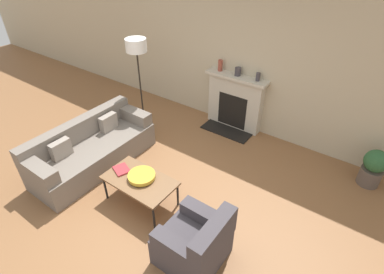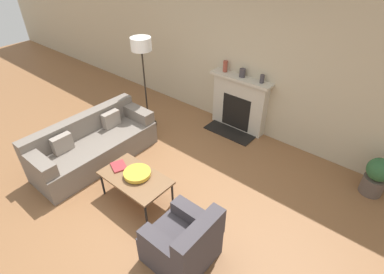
{
  "view_description": "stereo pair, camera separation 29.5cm",
  "coord_description": "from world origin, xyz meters",
  "px_view_note": "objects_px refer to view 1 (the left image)",
  "views": [
    {
      "loc": [
        2.35,
        -2.21,
        3.34
      ],
      "look_at": [
        -0.06,
        1.16,
        0.45
      ],
      "focal_mm": 28.0,
      "sensor_mm": 36.0,
      "label": 1
    },
    {
      "loc": [
        2.59,
        -2.03,
        3.34
      ],
      "look_at": [
        -0.06,
        1.16,
        0.45
      ],
      "focal_mm": 28.0,
      "sensor_mm": 36.0,
      "label": 2
    }
  ],
  "objects_px": {
    "couch": "(92,149)",
    "coffee_table": "(140,181)",
    "armchair_near": "(195,243)",
    "floor_lamp": "(137,55)",
    "mantel_vase_center_right": "(258,77)",
    "bowl": "(142,176)",
    "book": "(122,169)",
    "mantel_vase_left": "(220,65)",
    "fireplace": "(235,102)",
    "potted_plant": "(374,167)",
    "mantel_vase_center_left": "(238,72)"
  },
  "relations": [
    {
      "from": "mantel_vase_center_left",
      "to": "potted_plant",
      "type": "xyz_separation_m",
      "value": [
        2.58,
        -0.26,
        -0.85
      ]
    },
    {
      "from": "fireplace",
      "to": "mantel_vase_left",
      "type": "relative_size",
      "value": 5.75
    },
    {
      "from": "couch",
      "to": "fireplace",
      "type": "bearing_deg",
      "value": -28.6
    },
    {
      "from": "floor_lamp",
      "to": "mantel_vase_center_left",
      "type": "xyz_separation_m",
      "value": [
        1.47,
        1.09,
        -0.32
      ]
    },
    {
      "from": "couch",
      "to": "book",
      "type": "relative_size",
      "value": 7.03
    },
    {
      "from": "couch",
      "to": "coffee_table",
      "type": "height_order",
      "value": "couch"
    },
    {
      "from": "coffee_table",
      "to": "book",
      "type": "distance_m",
      "value": 0.36
    },
    {
      "from": "armchair_near",
      "to": "couch",
      "type": "bearing_deg",
      "value": -101.14
    },
    {
      "from": "book",
      "to": "floor_lamp",
      "type": "xyz_separation_m",
      "value": [
        -1.05,
        1.56,
        1.04
      ]
    },
    {
      "from": "potted_plant",
      "to": "mantel_vase_center_left",
      "type": "bearing_deg",
      "value": 174.15
    },
    {
      "from": "fireplace",
      "to": "floor_lamp",
      "type": "distance_m",
      "value": 2.05
    },
    {
      "from": "book",
      "to": "potted_plant",
      "type": "height_order",
      "value": "potted_plant"
    },
    {
      "from": "mantel_vase_left",
      "to": "mantel_vase_center_right",
      "type": "height_order",
      "value": "mantel_vase_left"
    },
    {
      "from": "fireplace",
      "to": "potted_plant",
      "type": "distance_m",
      "value": 2.61
    },
    {
      "from": "potted_plant",
      "to": "mantel_vase_left",
      "type": "bearing_deg",
      "value": 174.9
    },
    {
      "from": "mantel_vase_left",
      "to": "floor_lamp",
      "type": "bearing_deg",
      "value": -134.99
    },
    {
      "from": "floor_lamp",
      "to": "armchair_near",
      "type": "bearing_deg",
      "value": -35.79
    },
    {
      "from": "fireplace",
      "to": "couch",
      "type": "height_order",
      "value": "fireplace"
    },
    {
      "from": "coffee_table",
      "to": "potted_plant",
      "type": "relative_size",
      "value": 1.63
    },
    {
      "from": "floor_lamp",
      "to": "mantel_vase_center_right",
      "type": "relative_size",
      "value": 11.94
    },
    {
      "from": "fireplace",
      "to": "mantel_vase_center_right",
      "type": "xyz_separation_m",
      "value": [
        0.41,
        0.01,
        0.64
      ]
    },
    {
      "from": "floor_lamp",
      "to": "potted_plant",
      "type": "relative_size",
      "value": 2.84
    },
    {
      "from": "mantel_vase_center_right",
      "to": "mantel_vase_center_left",
      "type": "bearing_deg",
      "value": 180.0
    },
    {
      "from": "fireplace",
      "to": "coffee_table",
      "type": "relative_size",
      "value": 1.19
    },
    {
      "from": "mantel_vase_center_right",
      "to": "bowl",
      "type": "bearing_deg",
      "value": -99.94
    },
    {
      "from": "bowl",
      "to": "book",
      "type": "bearing_deg",
      "value": -172.84
    },
    {
      "from": "fireplace",
      "to": "book",
      "type": "bearing_deg",
      "value": -98.87
    },
    {
      "from": "book",
      "to": "potted_plant",
      "type": "relative_size",
      "value": 0.48
    },
    {
      "from": "fireplace",
      "to": "armchair_near",
      "type": "xyz_separation_m",
      "value": [
        1.12,
        -2.94,
        -0.23
      ]
    },
    {
      "from": "mantel_vase_left",
      "to": "fireplace",
      "type": "bearing_deg",
      "value": -2.24
    },
    {
      "from": "coffee_table",
      "to": "floor_lamp",
      "type": "height_order",
      "value": "floor_lamp"
    },
    {
      "from": "mantel_vase_center_right",
      "to": "potted_plant",
      "type": "relative_size",
      "value": 0.24
    },
    {
      "from": "bowl",
      "to": "book",
      "type": "distance_m",
      "value": 0.37
    },
    {
      "from": "book",
      "to": "mantel_vase_center_right",
      "type": "relative_size",
      "value": 2.01
    },
    {
      "from": "couch",
      "to": "bowl",
      "type": "xyz_separation_m",
      "value": [
        1.29,
        -0.14,
        0.18
      ]
    },
    {
      "from": "bowl",
      "to": "fireplace",
      "type": "bearing_deg",
      "value": 88.92
    },
    {
      "from": "coffee_table",
      "to": "mantel_vase_center_right",
      "type": "height_order",
      "value": "mantel_vase_center_right"
    },
    {
      "from": "armchair_near",
      "to": "floor_lamp",
      "type": "distance_m",
      "value": 3.4
    },
    {
      "from": "couch",
      "to": "mantel_vase_center_left",
      "type": "bearing_deg",
      "value": -28.57
    },
    {
      "from": "book",
      "to": "floor_lamp",
      "type": "bearing_deg",
      "value": 145.76
    },
    {
      "from": "bowl",
      "to": "floor_lamp",
      "type": "xyz_separation_m",
      "value": [
        -1.42,
        1.51,
        1.01
      ]
    },
    {
      "from": "coffee_table",
      "to": "fireplace",
      "type": "bearing_deg",
      "value": 88.72
    },
    {
      "from": "book",
      "to": "mantel_vase_center_left",
      "type": "height_order",
      "value": "mantel_vase_center_left"
    },
    {
      "from": "fireplace",
      "to": "mantel_vase_center_left",
      "type": "height_order",
      "value": "mantel_vase_center_left"
    },
    {
      "from": "coffee_table",
      "to": "mantel_vase_center_left",
      "type": "height_order",
      "value": "mantel_vase_center_left"
    },
    {
      "from": "mantel_vase_center_left",
      "to": "floor_lamp",
      "type": "bearing_deg",
      "value": -143.54
    },
    {
      "from": "couch",
      "to": "book",
      "type": "bearing_deg",
      "value": -101.03
    },
    {
      "from": "armchair_near",
      "to": "coffee_table",
      "type": "xyz_separation_m",
      "value": [
        -1.18,
        0.31,
        0.1
      ]
    },
    {
      "from": "couch",
      "to": "armchair_near",
      "type": "height_order",
      "value": "armchair_near"
    },
    {
      "from": "floor_lamp",
      "to": "mantel_vase_center_right",
      "type": "bearing_deg",
      "value": 30.14
    }
  ]
}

